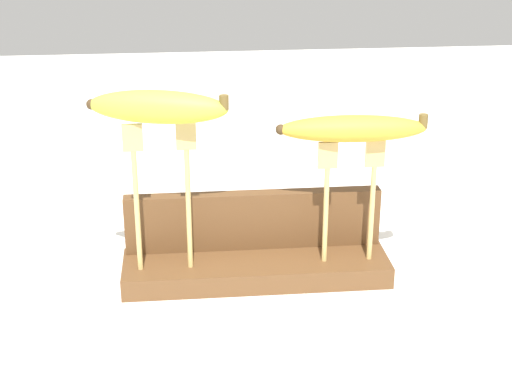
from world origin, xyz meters
TOP-DOWN VIEW (x-y plane):
  - ground_plane at (0.00, 0.00)m, footprint 3.00×3.00m
  - wooden_board at (0.00, 0.00)m, footprint 0.37×0.10m
  - board_backstop at (0.00, 0.04)m, footprint 0.36×0.02m
  - fork_stand_left at (-0.12, -0.01)m, footprint 0.09×0.01m
  - fork_stand_right at (0.12, -0.01)m, footprint 0.09×0.01m
  - banana_raised_left at (-0.12, -0.01)m, footprint 0.18×0.08m
  - banana_raised_right at (0.12, -0.01)m, footprint 0.20×0.05m

SIDE VIEW (x-z plane):
  - ground_plane at x=0.00m, z-range 0.00..0.00m
  - wooden_board at x=0.00m, z-range 0.00..0.03m
  - board_backstop at x=0.00m, z-range 0.03..0.11m
  - fork_stand_right at x=0.12m, z-range 0.05..0.22m
  - fork_stand_left at x=-0.12m, z-range 0.05..0.25m
  - banana_raised_right at x=0.12m, z-range 0.20..0.24m
  - banana_raised_left at x=-0.12m, z-range 0.23..0.28m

